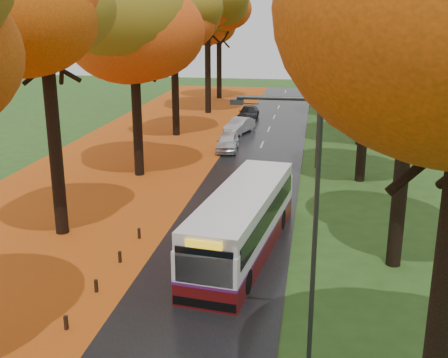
% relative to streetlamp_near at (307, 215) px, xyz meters
% --- Properties ---
extents(road, '(6.50, 90.00, 0.04)m').
position_rel_streetlamp_near_xyz_m(road, '(-3.95, 17.00, -4.69)').
color(road, black).
rests_on(road, ground).
extents(centre_line, '(0.12, 90.00, 0.01)m').
position_rel_streetlamp_near_xyz_m(centre_line, '(-3.95, 17.00, -4.67)').
color(centre_line, silver).
rests_on(centre_line, road).
extents(leaf_verge, '(12.00, 90.00, 0.02)m').
position_rel_streetlamp_near_xyz_m(leaf_verge, '(-12.95, 17.00, -4.70)').
color(leaf_verge, '#97410D').
rests_on(leaf_verge, ground).
extents(leaf_drift, '(0.90, 90.00, 0.01)m').
position_rel_streetlamp_near_xyz_m(leaf_drift, '(-7.00, 17.00, -4.67)').
color(leaf_drift, '#C04E13').
rests_on(leaf_drift, road).
extents(trees_left, '(9.20, 74.00, 13.88)m').
position_rel_streetlamp_near_xyz_m(trees_left, '(-11.13, 19.06, 4.82)').
color(trees_left, black).
rests_on(trees_left, ground).
extents(trees_right, '(9.30, 74.20, 13.96)m').
position_rel_streetlamp_near_xyz_m(trees_right, '(3.24, 18.91, 4.98)').
color(trees_right, black).
rests_on(trees_right, ground).
extents(streetlamp_near, '(2.45, 0.18, 8.00)m').
position_rel_streetlamp_near_xyz_m(streetlamp_near, '(0.00, 0.00, 0.00)').
color(streetlamp_near, '#333538').
rests_on(streetlamp_near, ground).
extents(streetlamp_mid, '(2.45, 0.18, 8.00)m').
position_rel_streetlamp_near_xyz_m(streetlamp_mid, '(0.00, 22.00, 0.00)').
color(streetlamp_mid, '#333538').
rests_on(streetlamp_mid, ground).
extents(streetlamp_far, '(2.45, 0.18, 8.00)m').
position_rel_streetlamp_near_xyz_m(streetlamp_far, '(0.00, 44.00, 0.00)').
color(streetlamp_far, '#333538').
rests_on(streetlamp_far, ground).
extents(bus, '(3.70, 10.69, 2.76)m').
position_rel_streetlamp_near_xyz_m(bus, '(-2.75, 7.62, -3.23)').
color(bus, '#4F0C0D').
rests_on(bus, road).
extents(car_white, '(1.77, 3.90, 1.30)m').
position_rel_streetlamp_near_xyz_m(car_white, '(-6.30, 25.66, -4.02)').
color(car_white, silver).
rests_on(car_white, road).
extents(car_silver, '(2.42, 4.09, 1.27)m').
position_rel_streetlamp_near_xyz_m(car_silver, '(-6.30, 32.06, -4.04)').
color(car_silver, '#97999E').
rests_on(car_silver, road).
extents(car_dark, '(1.77, 4.36, 1.26)m').
position_rel_streetlamp_near_xyz_m(car_dark, '(-6.30, 38.33, -4.04)').
color(car_dark, black).
rests_on(car_dark, road).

